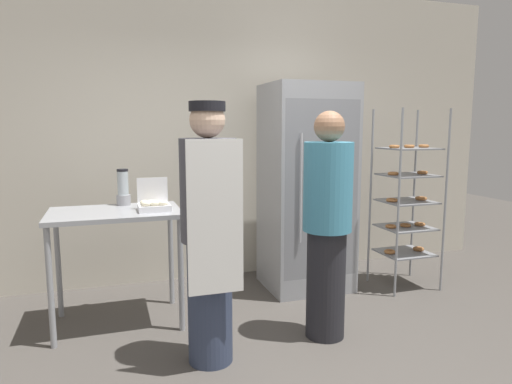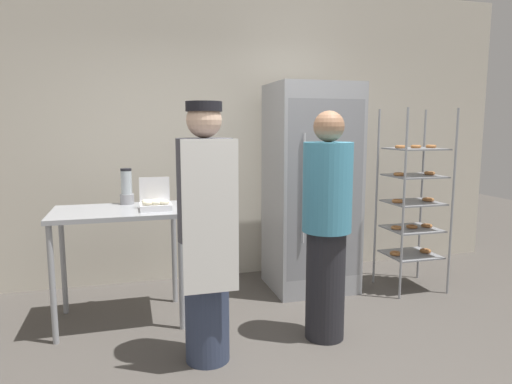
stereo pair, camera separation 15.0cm
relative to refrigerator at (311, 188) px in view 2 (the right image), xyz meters
The scene contains 9 objects.
ground_plane 1.97m from the refrigerator, 113.96° to the right, with size 14.00×14.00×0.00m, color #4C4742.
back_wall 1.09m from the refrigerator, 136.42° to the left, with size 6.40×0.12×3.03m, color beige.
refrigerator is the anchor object (origin of this frame).
baking_rack 1.00m from the refrigerator, 17.22° to the right, with size 0.54×0.49×1.76m.
prep_counter 1.84m from the refrigerator, 169.54° to the right, with size 1.01×0.66×0.93m.
donut_box 1.57m from the refrigerator, 164.15° to the right, with size 0.25×0.21×0.25m.
blender_pitcher 1.73m from the refrigerator, behind, with size 0.12×0.12×0.31m.
person_baker 1.69m from the refrigerator, 136.50° to the right, with size 0.37×0.39×1.75m.
person_customer 1.11m from the refrigerator, 106.37° to the right, with size 0.36×0.36×1.70m.
Camera 2 is at (-1.00, -2.52, 1.59)m, focal length 32.00 mm.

